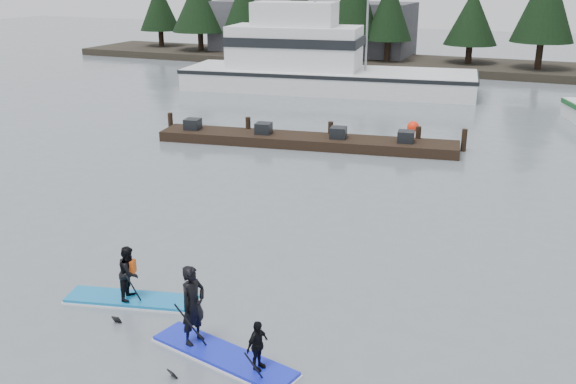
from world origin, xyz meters
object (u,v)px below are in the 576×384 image
at_px(paddleboard_solo, 130,283).
at_px(paddleboard_duo, 214,329).
at_px(fishing_boat_large, 319,78).
at_px(floating_dock, 306,141).

relative_size(paddleboard_solo, paddleboard_duo, 0.95).
bearing_deg(paddleboard_duo, paddleboard_solo, 170.40).
relative_size(fishing_boat_large, paddleboard_duo, 5.73).
distance_m(fishing_boat_large, paddleboard_duo, 31.61).
bearing_deg(floating_dock, paddleboard_duo, -83.82).
xyz_separation_m(floating_dock, paddleboard_duo, (4.50, -16.47, 0.40)).
xyz_separation_m(fishing_boat_large, paddleboard_solo, (6.05, -29.10, -0.32)).
bearing_deg(floating_dock, fishing_boat_large, 99.00).
bearing_deg(paddleboard_solo, paddleboard_duo, -36.16).
relative_size(floating_dock, paddleboard_solo, 4.18).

